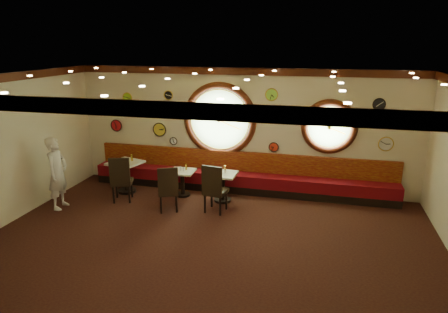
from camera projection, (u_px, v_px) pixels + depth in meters
floor at (212, 238)px, 8.08m from camera, size 9.00×6.00×0.00m
ceiling at (210, 78)px, 7.19m from camera, size 9.00×6.00×0.02m
wall_back at (242, 130)px, 10.43m from camera, size 9.00×0.02×3.20m
wall_front at (145, 233)px, 4.84m from camera, size 9.00×0.02×3.20m
wall_left at (12, 148)px, 8.67m from camera, size 0.02×6.00×3.20m
molding_back at (242, 71)px, 9.96m from camera, size 9.00×0.10×0.18m
molding_front at (139, 109)px, 4.46m from camera, size 9.00×0.10×0.18m
molding_left at (3, 78)px, 8.23m from camera, size 0.10×6.00×0.18m
banquette_base at (239, 187)px, 10.59m from camera, size 8.00×0.55×0.20m
banquette_seat at (239, 178)px, 10.52m from camera, size 8.00×0.55×0.30m
banquette_back at (241, 162)px, 10.61m from camera, size 8.00×0.10×0.55m
porthole_left_glass at (220, 120)px, 10.50m from camera, size 1.66×0.02×1.66m
porthole_left_frame at (220, 120)px, 10.48m from camera, size 1.98×0.18×1.98m
porthole_left_ring at (219, 120)px, 10.45m from camera, size 1.61×0.03×1.61m
porthole_right_glass at (329, 127)px, 9.87m from camera, size 1.10×0.02×1.10m
porthole_right_frame at (329, 127)px, 9.85m from camera, size 1.38×0.18×1.38m
porthole_right_ring at (329, 127)px, 9.83m from camera, size 1.09×0.03×1.09m
wall_clock_0 at (272, 95)px, 9.96m from camera, size 0.30×0.03×0.30m
wall_clock_1 at (295, 119)px, 9.99m from camera, size 0.22×0.03×0.22m
wall_clock_2 at (160, 130)px, 10.95m from camera, size 0.36×0.03×0.36m
wall_clock_3 at (386, 144)px, 9.62m from camera, size 0.34×0.03×0.34m
wall_clock_4 at (116, 125)px, 11.23m from camera, size 0.32×0.03×0.32m
wall_clock_5 at (128, 98)px, 10.92m from camera, size 0.26×0.03×0.26m
wall_clock_6 at (174, 141)px, 10.94m from camera, size 0.20×0.03×0.20m
wall_clock_7 at (168, 95)px, 10.62m from camera, size 0.24×0.03×0.24m
wall_clock_8 at (274, 147)px, 10.31m from camera, size 0.24×0.03×0.24m
wall_clock_9 at (379, 104)px, 9.42m from camera, size 0.28×0.03×0.28m
table_a at (126, 173)px, 10.41m from camera, size 0.94×0.94×0.83m
table_b at (182, 180)px, 10.20m from camera, size 0.63×0.63×0.67m
table_c at (223, 184)px, 9.82m from camera, size 0.68×0.68×0.73m
chair_a at (121, 176)px, 9.72m from camera, size 0.61×0.61×0.72m
chair_b at (168, 186)px, 9.17m from camera, size 0.60×0.60×0.68m
chair_c at (214, 186)px, 9.09m from camera, size 0.55×0.55×0.72m
condiment_a_salt at (123, 160)px, 10.33m from camera, size 0.03×0.03×0.09m
condiment_b_salt at (181, 168)px, 10.13m from camera, size 0.04×0.04×0.11m
condiment_c_salt at (220, 170)px, 9.83m from camera, size 0.03×0.03×0.09m
condiment_a_pepper at (124, 160)px, 10.26m from camera, size 0.04×0.04×0.11m
condiment_b_pepper at (183, 169)px, 10.08m from camera, size 0.04×0.04×0.11m
condiment_c_pepper at (225, 172)px, 9.74m from camera, size 0.03×0.03×0.09m
condiment_a_bottle at (132, 158)px, 10.40m from camera, size 0.06×0.06×0.18m
condiment_b_bottle at (186, 167)px, 10.19m from camera, size 0.05×0.05×0.16m
condiment_c_bottle at (225, 169)px, 9.80m from camera, size 0.05×0.05×0.17m
waiter at (58, 173)px, 9.34m from camera, size 0.46×0.66×1.72m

